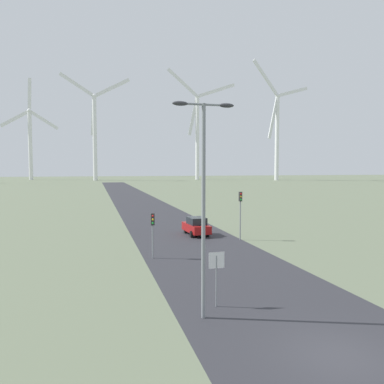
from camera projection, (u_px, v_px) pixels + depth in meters
ground_plane at (338, 355)px, 13.64m from camera, size 600.00×600.00×0.00m
road_surface at (149, 210)px, 59.98m from camera, size 10.00×240.00×0.01m
streetlamp at (203, 185)px, 16.64m from camera, size 2.82×0.32×9.71m
stop_sign_near at (216, 269)px, 18.29m from camera, size 0.81×0.07×2.73m
traffic_light_post_near_left at (153, 225)px, 28.09m from camera, size 0.28×0.34×3.42m
traffic_light_post_near_right at (240, 205)px, 35.20m from camera, size 0.28×0.34×4.58m
car_approaching at (196, 226)px, 38.01m from camera, size 2.10×4.22×1.83m
wind_turbine_left at (30, 137)px, 211.89m from camera, size 32.02×7.34×57.31m
wind_turbine_center at (95, 128)px, 200.47m from camera, size 36.65×4.47×57.11m
wind_turbine_right at (197, 128)px, 216.34m from camera, size 38.94×6.75×63.73m
wind_turbine_far_right at (277, 127)px, 203.03m from camera, size 39.17×12.67×62.89m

